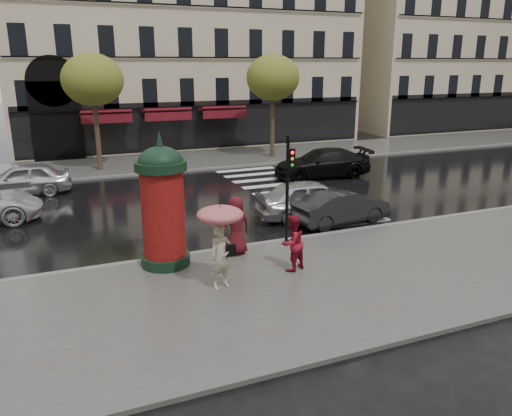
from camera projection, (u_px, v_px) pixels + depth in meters
name	position (u px, v px, depth m)	size (l,w,h in m)	color
ground	(245.00, 290.00, 13.90)	(160.00, 160.00, 0.00)	black
near_sidewalk	(252.00, 295.00, 13.44)	(90.00, 7.00, 0.12)	#474744
far_sidewalk	(133.00, 165.00, 30.72)	(90.00, 6.00, 0.12)	#474744
near_kerb	(212.00, 252.00, 16.54)	(90.00, 0.25, 0.14)	slate
far_kerb	(141.00, 174.00, 28.06)	(90.00, 0.25, 0.14)	slate
zebra_crossing	(287.00, 191.00, 24.62)	(3.60, 11.75, 0.01)	silver
bldg_far_right	(451.00, 9.00, 49.90)	(24.00, 14.00, 22.90)	#B7A88C
tree_far_left	(93.00, 80.00, 27.67)	(3.40, 3.40, 6.64)	#38281C
tree_far_right	(273.00, 78.00, 31.73)	(3.40, 3.40, 6.64)	#38281C
woman_umbrella	(221.00, 233.00, 13.34)	(1.25, 1.25, 2.40)	#BAB499
woman_red	(292.00, 243.00, 14.71)	(0.83, 0.65, 1.72)	maroon
man_burgundy	(236.00, 226.00, 15.96)	(0.94, 0.61, 1.92)	#4E0F17
morris_column	(163.00, 202.00, 14.82)	(1.53, 1.53, 4.13)	black
traffic_light	(288.00, 179.00, 16.63)	(0.24, 0.35, 3.70)	black
car_silver	(312.00, 199.00, 20.23)	(1.87, 4.65, 1.58)	silver
car_darkgrey	(341.00, 207.00, 19.54)	(1.40, 4.01, 1.32)	black
car_black	(322.00, 163.00, 27.52)	(2.18, 5.36, 1.56)	black
car_far_silver	(21.00, 179.00, 23.71)	(1.80, 4.48, 1.53)	silver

